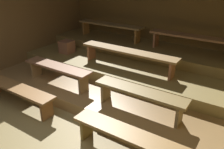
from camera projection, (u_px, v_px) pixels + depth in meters
The scene contains 14 objects.
ground at pixel (109, 96), 5.09m from camera, with size 6.16×5.33×0.08m, color olive.
wall_back at pixel (156, 19), 6.29m from camera, with size 6.16×0.06×2.49m, color brown.
wall_left at pixel (21, 23), 5.90m from camera, with size 0.06×5.33×2.49m, color brown.
platform_lower at pixel (124, 79), 5.50m from camera, with size 5.36×3.26×0.23m, color olive.
platform_middle at pixel (135, 64), 5.79m from camera, with size 5.36×2.26×0.23m, color olive.
platform_upper at pixel (145, 49), 6.11m from camera, with size 5.36×1.17×0.23m, color olive.
bench_floor_left at pixel (17, 90), 4.55m from camera, with size 1.88×0.33×0.42m.
bench_floor_right at pixel (131, 138), 3.27m from camera, with size 1.88×0.33×0.42m.
bench_lower_left at pixel (57, 69), 4.93m from camera, with size 1.65×0.33×0.42m.
bench_lower_right at pixel (140, 94), 3.95m from camera, with size 1.65×0.33×0.42m.
bench_middle_center at pixel (128, 53), 5.13m from camera, with size 2.29×0.33×0.42m.
bench_upper_left at pixel (110, 26), 6.53m from camera, with size 1.99×0.33×0.42m.
bench_upper_right at pixel (192, 38), 5.39m from camera, with size 1.99×0.33×0.42m.
wooden_crate_middle at pixel (67, 47), 6.16m from camera, with size 0.32×0.32×0.32m, color brown.
Camera 1 is at (2.48, -1.40, 2.52)m, focal length 37.31 mm.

